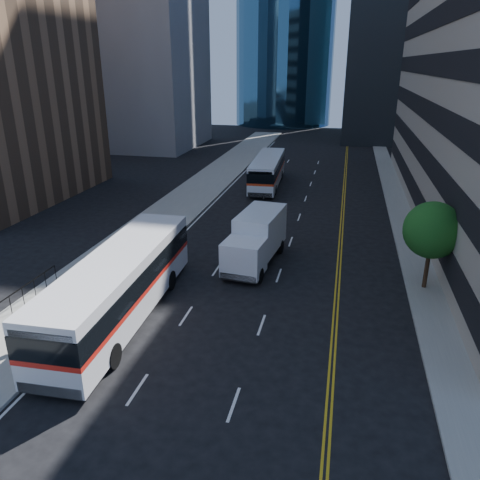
{
  "coord_description": "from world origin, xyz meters",
  "views": [
    {
      "loc": [
        3.96,
        -18.19,
        12.33
      ],
      "look_at": [
        -1.59,
        6.31,
        2.8
      ],
      "focal_mm": 35.0,
      "sensor_mm": 36.0,
      "label": 1
    }
  ],
  "objects_px": {
    "bus_front": "(120,284)",
    "bus_rear": "(268,170)",
    "box_truck": "(256,239)",
    "pedestrian": "(16,334)",
    "street_tree": "(433,230)"
  },
  "relations": [
    {
      "from": "street_tree",
      "to": "pedestrian",
      "type": "xyz_separation_m",
      "value": [
        -18.71,
        -10.94,
        -2.58
      ]
    },
    {
      "from": "pedestrian",
      "to": "box_truck",
      "type": "bearing_deg",
      "value": -16.91
    },
    {
      "from": "street_tree",
      "to": "box_truck",
      "type": "distance_m",
      "value": 10.52
    },
    {
      "from": "bus_rear",
      "to": "pedestrian",
      "type": "height_order",
      "value": "bus_rear"
    },
    {
      "from": "bus_front",
      "to": "bus_rear",
      "type": "height_order",
      "value": "bus_front"
    },
    {
      "from": "pedestrian",
      "to": "street_tree",
      "type": "bearing_deg",
      "value": -42.32
    },
    {
      "from": "bus_rear",
      "to": "box_truck",
      "type": "bearing_deg",
      "value": -85.18
    },
    {
      "from": "street_tree",
      "to": "bus_rear",
      "type": "height_order",
      "value": "street_tree"
    },
    {
      "from": "pedestrian",
      "to": "bus_rear",
      "type": "bearing_deg",
      "value": 7.58
    },
    {
      "from": "bus_rear",
      "to": "box_truck",
      "type": "relative_size",
      "value": 1.69
    },
    {
      "from": "street_tree",
      "to": "bus_front",
      "type": "height_order",
      "value": "street_tree"
    },
    {
      "from": "bus_front",
      "to": "box_truck",
      "type": "xyz_separation_m",
      "value": [
        5.36,
        8.34,
        -0.16
      ]
    },
    {
      "from": "bus_front",
      "to": "bus_rear",
      "type": "bearing_deg",
      "value": 82.83
    },
    {
      "from": "bus_front",
      "to": "box_truck",
      "type": "relative_size",
      "value": 1.91
    },
    {
      "from": "bus_front",
      "to": "pedestrian",
      "type": "bearing_deg",
      "value": -129.33
    }
  ]
}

